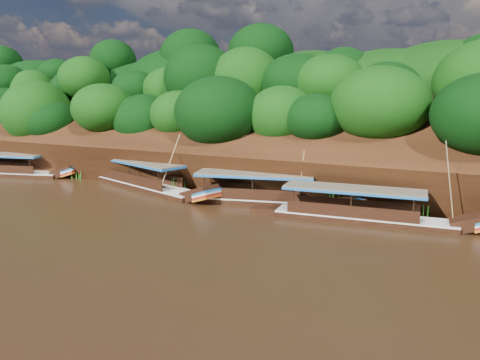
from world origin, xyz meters
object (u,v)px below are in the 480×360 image
object	(u,v)px
boat_2	(150,184)
boat_3	(17,171)
boat_0	(375,215)
boat_1	(273,197)

from	to	relation	value
boat_2	boat_3	bearing A→B (deg)	-159.73
boat_0	boat_2	size ratio (longest dim) A/B	0.91
boat_0	boat_1	world-z (taller)	boat_0
boat_0	boat_3	xyz separation A→B (m)	(-38.01, 1.36, -0.01)
boat_3	boat_0	bearing A→B (deg)	-16.42
boat_0	boat_2	world-z (taller)	boat_0
boat_0	boat_2	distance (m)	20.92
boat_2	boat_1	bearing A→B (deg)	18.59
boat_0	boat_3	world-z (taller)	boat_0
boat_1	boat_2	xyz separation A→B (m)	(-12.32, -0.01, 0.02)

